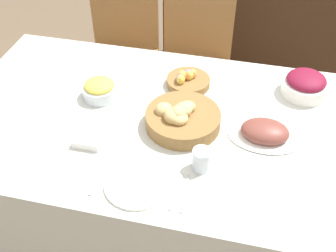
% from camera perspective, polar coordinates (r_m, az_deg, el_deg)
% --- Properties ---
extents(ground_plane, '(12.00, 12.00, 0.00)m').
position_cam_1_polar(ground_plane, '(2.31, -0.33, -13.85)').
color(ground_plane, brown).
extents(dining_table, '(1.79, 1.02, 0.78)m').
position_cam_1_polar(dining_table, '(2.01, -0.37, -7.59)').
color(dining_table, silver).
rests_on(dining_table, ground).
extents(chair_far_center, '(0.42, 0.42, 0.97)m').
position_cam_1_polar(chair_far_center, '(2.57, 3.49, 9.18)').
color(chair_far_center, olive).
rests_on(chair_far_center, ground).
extents(chair_far_left, '(0.45, 0.45, 0.97)m').
position_cam_1_polar(chair_far_left, '(2.67, -6.25, 10.34)').
color(chair_far_left, olive).
rests_on(chair_far_left, ground).
extents(sideboard, '(1.28, 0.44, 0.93)m').
position_cam_1_polar(sideboard, '(3.22, 11.74, 14.30)').
color(sideboard, '#3D2616').
rests_on(sideboard, ground).
extents(bread_basket, '(0.30, 0.30, 0.11)m').
position_cam_1_polar(bread_basket, '(1.68, 1.86, 1.08)').
color(bread_basket, olive).
rests_on(bread_basket, dining_table).
extents(egg_basket, '(0.20, 0.20, 0.08)m').
position_cam_1_polar(egg_basket, '(1.90, 2.66, 6.21)').
color(egg_basket, olive).
rests_on(egg_basket, dining_table).
extents(ham_platter, '(0.29, 0.20, 0.07)m').
position_cam_1_polar(ham_platter, '(1.68, 12.97, -0.85)').
color(ham_platter, white).
rests_on(ham_platter, dining_table).
extents(pineapple_bowl, '(0.15, 0.15, 0.08)m').
position_cam_1_polar(pineapple_bowl, '(1.85, -9.22, 4.94)').
color(pineapple_bowl, silver).
rests_on(pineapple_bowl, dining_table).
extents(beet_salad_bowl, '(0.20, 0.20, 0.10)m').
position_cam_1_polar(beet_salad_bowl, '(1.93, 18.10, 5.37)').
color(beet_salad_bowl, white).
rests_on(beet_salad_bowl, dining_table).
extents(dinner_plate, '(0.23, 0.23, 0.01)m').
position_cam_1_polar(dinner_plate, '(1.49, -4.22, -7.82)').
color(dinner_plate, white).
rests_on(dinner_plate, dining_table).
extents(fork, '(0.02, 0.17, 0.00)m').
position_cam_1_polar(fork, '(1.52, -9.33, -6.87)').
color(fork, '#B7B7BC').
rests_on(fork, dining_table).
extents(knife, '(0.02, 0.17, 0.00)m').
position_cam_1_polar(knife, '(1.46, 1.14, -8.87)').
color(knife, '#B7B7BC').
rests_on(knife, dining_table).
extents(spoon, '(0.02, 0.17, 0.00)m').
position_cam_1_polar(spoon, '(1.46, 2.30, -9.07)').
color(spoon, '#B7B7BC').
rests_on(spoon, dining_table).
extents(drinking_cup, '(0.07, 0.07, 0.09)m').
position_cam_1_polar(drinking_cup, '(1.51, 4.56, -4.54)').
color(drinking_cup, silver).
rests_on(drinking_cup, dining_table).
extents(butter_dish, '(0.11, 0.07, 0.03)m').
position_cam_1_polar(butter_dish, '(1.64, -10.82, -2.10)').
color(butter_dish, white).
rests_on(butter_dish, dining_table).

